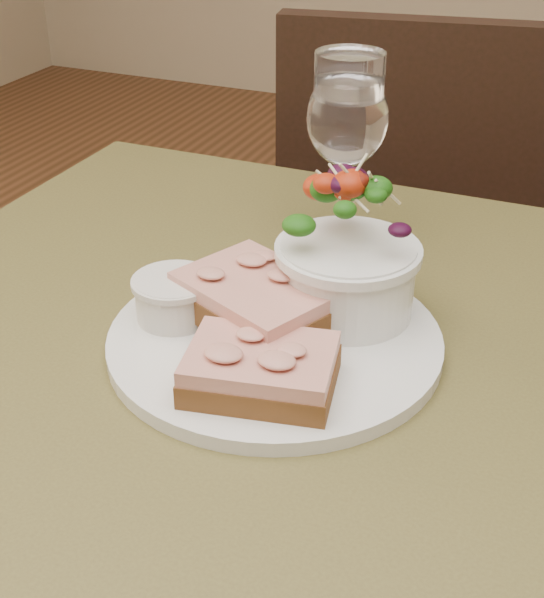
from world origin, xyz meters
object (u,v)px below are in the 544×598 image
at_px(dinner_plate, 275,340).
at_px(sandwich_back, 258,299).
at_px(sandwich_front, 261,369).
at_px(wine_glass, 347,124).
at_px(chair_far, 414,350).
at_px(salad_bowl, 348,248).
at_px(cafe_table, 281,476).
at_px(ramekin, 174,296).

height_order(dinner_plate, sandwich_back, sandwich_back).
bearing_deg(sandwich_front, dinner_plate, 93.61).
bearing_deg(wine_glass, chair_far, 92.22).
bearing_deg(salad_bowl, dinner_plate, -125.80).
bearing_deg(sandwich_back, dinner_plate, 2.87).
bearing_deg(dinner_plate, chair_far, 92.43).
bearing_deg(wine_glass, sandwich_front, -83.92).
bearing_deg(cafe_table, wine_glass, 97.67).
height_order(cafe_table, sandwich_back, sandwich_back).
xyz_separation_m(ramekin, salad_bowl, (0.13, 0.06, 0.04)).
relative_size(dinner_plate, wine_glass, 1.53).
relative_size(chair_far, dinner_plate, 3.36).
xyz_separation_m(sandwich_back, wine_glass, (0.01, 0.19, 0.09)).
relative_size(salad_bowl, wine_glass, 0.73).
height_order(dinner_plate, wine_glass, wine_glass).
bearing_deg(ramekin, dinner_plate, 5.35).
distance_m(cafe_table, dinner_plate, 0.12).
distance_m(chair_far, sandwich_back, 0.86).
bearing_deg(cafe_table, sandwich_back, 132.19).
distance_m(ramekin, wine_glass, 0.24).
bearing_deg(ramekin, sandwich_front, -30.30).
bearing_deg(wine_glass, ramekin, -110.20).
height_order(sandwich_back, ramekin, sandwich_back).
relative_size(dinner_plate, ramekin, 4.24).
xyz_separation_m(chair_far, salad_bowl, (0.07, -0.66, 0.53)).
height_order(ramekin, salad_bowl, salad_bowl).
height_order(sandwich_front, sandwich_back, sandwich_back).
relative_size(ramekin, wine_glass, 0.36).
distance_m(sandwich_front, salad_bowl, 0.13).
relative_size(chair_far, sandwich_front, 7.53).
distance_m(chair_far, wine_glass, 0.78).
xyz_separation_m(chair_far, wine_glass, (0.02, -0.52, 0.58)).
relative_size(cafe_table, chair_far, 0.89).
xyz_separation_m(cafe_table, wine_glass, (-0.03, 0.23, 0.22)).
height_order(cafe_table, chair_far, chair_far).
bearing_deg(salad_bowl, chair_far, 96.13).
distance_m(chair_far, ramekin, 0.87).
bearing_deg(chair_far, sandwich_front, 84.00).
distance_m(sandwich_front, ramekin, 0.12).
height_order(chair_far, dinner_plate, chair_far).
bearing_deg(sandwich_back, wine_glass, 111.85).
height_order(cafe_table, dinner_plate, dinner_plate).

